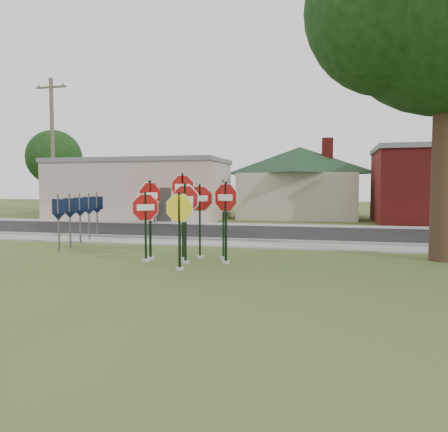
% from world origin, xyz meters
% --- Properties ---
extents(ground, '(120.00, 120.00, 0.00)m').
position_xyz_m(ground, '(0.00, 0.00, 0.00)').
color(ground, '#35541F').
rests_on(ground, ground).
extents(sidewalk_near, '(60.00, 1.60, 0.06)m').
position_xyz_m(sidewalk_near, '(0.00, 5.50, 0.03)').
color(sidewalk_near, gray).
rests_on(sidewalk_near, ground).
extents(road, '(60.00, 7.00, 0.04)m').
position_xyz_m(road, '(0.00, 10.00, 0.02)').
color(road, black).
rests_on(road, ground).
extents(sidewalk_far, '(60.00, 1.60, 0.06)m').
position_xyz_m(sidewalk_far, '(0.00, 14.30, 0.03)').
color(sidewalk_far, gray).
rests_on(sidewalk_far, ground).
extents(curb, '(60.00, 0.20, 0.14)m').
position_xyz_m(curb, '(0.00, 6.50, 0.07)').
color(curb, gray).
rests_on(curb, ground).
extents(stop_sign_center, '(1.15, 0.24, 2.46)m').
position_xyz_m(stop_sign_center, '(0.07, 1.22, 1.53)').
color(stop_sign_center, '#A09F95').
rests_on(stop_sign_center, ground).
extents(stop_sign_yellow, '(1.07, 0.24, 2.21)m').
position_xyz_m(stop_sign_yellow, '(0.27, 0.16, 1.32)').
color(stop_sign_yellow, '#A09F95').
rests_on(stop_sign_yellow, ground).
extents(stop_sign_left, '(0.91, 0.74, 2.21)m').
position_xyz_m(stop_sign_left, '(-1.19, 1.26, 1.33)').
color(stop_sign_left, '#A09F95').
rests_on(stop_sign_left, ground).
extents(stop_sign_right, '(1.06, 0.53, 2.52)m').
position_xyz_m(stop_sign_right, '(1.23, 1.47, 1.57)').
color(stop_sign_right, '#A09F95').
rests_on(stop_sign_right, ground).
extents(stop_sign_back_right, '(1.09, 0.28, 2.45)m').
position_xyz_m(stop_sign_back_right, '(0.23, 2.17, 1.51)').
color(stop_sign_back_right, '#A09F95').
rests_on(stop_sign_back_right, ground).
extents(stop_sign_back_left, '(0.99, 0.24, 2.75)m').
position_xyz_m(stop_sign_back_left, '(-0.20, 1.81, 1.71)').
color(stop_sign_back_left, '#A09F95').
rests_on(stop_sign_back_left, ground).
extents(stop_sign_far_right, '(0.36, 1.12, 2.58)m').
position_xyz_m(stop_sign_far_right, '(0.98, 2.20, 1.62)').
color(stop_sign_far_right, '#A09F95').
rests_on(stop_sign_far_right, ground).
extents(stop_sign_far_left, '(0.57, 1.04, 2.56)m').
position_xyz_m(stop_sign_far_left, '(-1.20, 1.62, 1.60)').
color(stop_sign_far_left, '#A09F95').
rests_on(stop_sign_far_left, ground).
extents(route_sign_row, '(1.43, 4.63, 2.00)m').
position_xyz_m(route_sign_row, '(-5.40, 4.50, 1.22)').
color(route_sign_row, '#59595E').
rests_on(route_sign_row, ground).
extents(building_stucco, '(12.20, 6.20, 4.20)m').
position_xyz_m(building_stucco, '(-9.00, 18.00, 2.15)').
color(building_stucco, beige).
rests_on(building_stucco, ground).
extents(building_house, '(11.60, 11.60, 6.20)m').
position_xyz_m(building_house, '(2.00, 22.00, 3.65)').
color(building_house, '#B3A48E').
rests_on(building_house, ground).
extents(utility_pole_near, '(2.20, 0.26, 9.50)m').
position_xyz_m(utility_pole_near, '(-14.00, 15.20, 4.97)').
color(utility_pole_near, brown).
rests_on(utility_pole_near, ground).
extents(bg_tree_left, '(4.90, 4.90, 7.35)m').
position_xyz_m(bg_tree_left, '(-20.00, 24.00, 4.88)').
color(bg_tree_left, black).
rests_on(bg_tree_left, ground).
extents(pedestrian, '(0.69, 0.53, 1.72)m').
position_xyz_m(pedestrian, '(-6.55, 14.49, 0.92)').
color(pedestrian, black).
rests_on(pedestrian, sidewalk_far).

